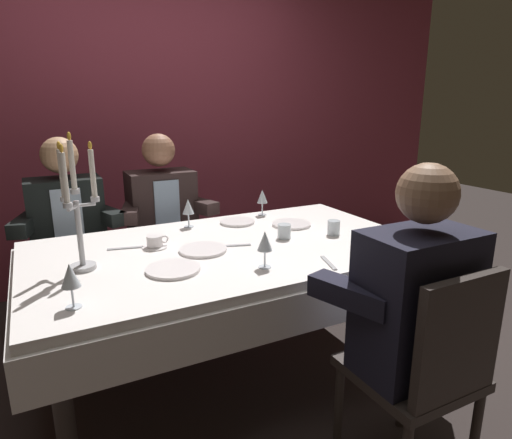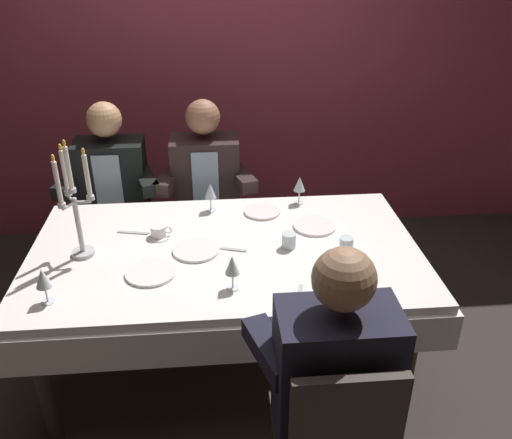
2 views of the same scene
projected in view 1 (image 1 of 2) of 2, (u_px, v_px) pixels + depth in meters
The scene contains 21 objects.
ground_plane at pixel (231, 375), 2.38m from camera, with size 12.00×12.00×0.00m, color #302826.
back_wall at pixel (142, 113), 3.45m from camera, with size 6.00×0.12×2.70m, color #8B3242.
dining_table at pixel (229, 268), 2.22m from camera, with size 1.94×1.14×0.74m.
candelabra at pixel (77, 211), 1.81m from camera, with size 0.15×0.17×0.58m.
dinner_plate_0 at pixel (237, 222), 2.59m from camera, with size 0.20×0.20×0.01m, color white.
dinner_plate_1 at pixel (203, 250), 2.11m from camera, with size 0.23×0.23×0.01m, color white.
dinner_plate_2 at pixel (292, 224), 2.54m from camera, with size 0.22×0.22×0.01m, color white.
dinner_plate_3 at pixel (173, 269), 1.86m from camera, with size 0.23×0.23×0.01m, color white.
wine_glass_0 at pixel (188, 208), 2.48m from camera, with size 0.07×0.07×0.16m.
wine_glass_1 at pixel (262, 197), 2.75m from camera, with size 0.07×0.07×0.16m.
wine_glass_2 at pixel (265, 242), 1.87m from camera, with size 0.07×0.07×0.16m.
wine_glass_3 at pixel (70, 277), 1.50m from camera, with size 0.07×0.07×0.16m.
water_tumbler_0 at pixel (284, 231), 2.30m from camera, with size 0.07×0.07×0.08m, color silver.
water_tumbler_1 at pixel (334, 228), 2.36m from camera, with size 0.07×0.07×0.08m, color silver.
coffee_cup_0 at pixel (155, 242), 2.15m from camera, with size 0.13×0.12×0.06m.
fork_0 at pixel (234, 246), 2.18m from camera, with size 0.17×0.02×0.01m, color #B7B7BC.
spoon_1 at pixel (125, 248), 2.14m from camera, with size 0.17×0.02×0.01m, color #B7B7BC.
fork_2 at pixel (329, 263), 1.95m from camera, with size 0.17×0.02×0.01m, color #B7B7BC.
seated_diner_0 at pixel (67, 221), 2.65m from camera, with size 0.63×0.48×1.24m.
seated_diner_1 at pixel (162, 211), 2.91m from camera, with size 0.63×0.48×1.24m.
seated_diner_2 at pixel (417, 302), 1.58m from camera, with size 0.63×0.48×1.24m.
Camera 1 is at (-0.83, -1.91, 1.44)m, focal length 30.78 mm.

